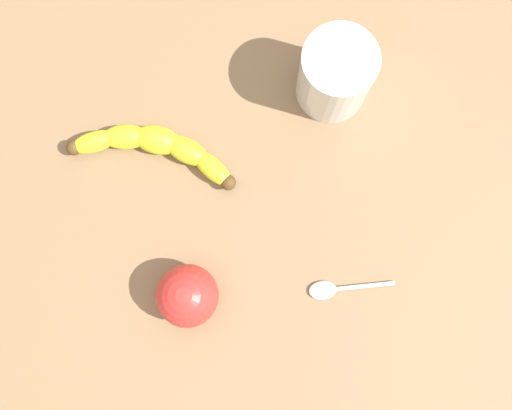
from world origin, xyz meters
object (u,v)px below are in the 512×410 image
Objects in this scene: apple_fruit at (187,296)px; teaspoon at (328,290)px; smoothie_glass at (335,76)px; banana at (155,147)px.

apple_fruit is 18.21cm from teaspoon.
apple_fruit is at bearing -3.36° from teaspoon.
teaspoon is (-9.22, -25.39, -5.17)cm from smoothie_glass.
smoothie_glass is 1.03× the size of teaspoon.
apple_fruit is (-26.40, -20.50, -1.63)cm from smoothie_glass.
smoothie_glass is at bearing -97.43° from teaspoon.
teaspoon is (17.18, -4.89, -3.54)cm from apple_fruit.
smoothie_glass is at bearing 37.83° from apple_fruit.
apple_fruit is 0.70× the size of teaspoon.
smoothie_glass is at bearing -147.22° from banana.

